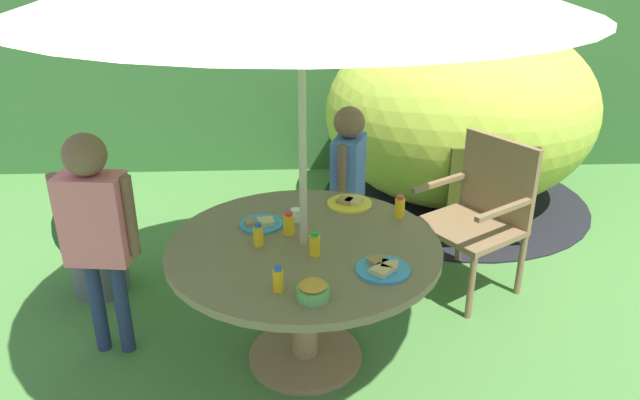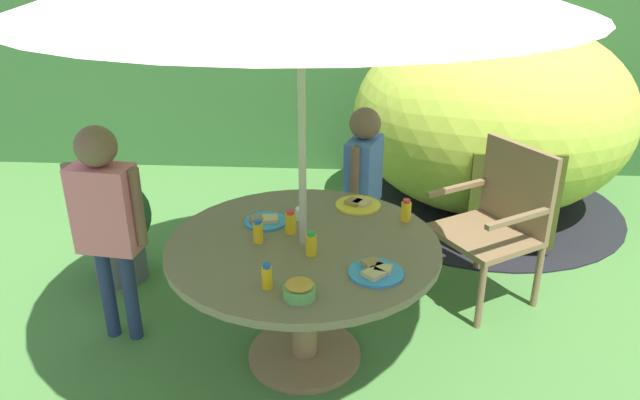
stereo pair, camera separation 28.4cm
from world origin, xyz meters
The scene contains 18 objects.
ground_plane centered at (0.00, 0.00, -0.01)m, with size 10.00×10.00×0.02m, color #477A38.
hedge_backdrop centered at (0.00, 3.15, 1.07)m, with size 9.00×0.70×2.14m, color #33602D.
garden_table centered at (0.00, 0.00, 0.55)m, with size 1.34×1.34×0.69m.
wooden_chair centered at (1.10, 0.71, 0.52)m, with size 0.70×0.72×0.95m.
dome_tent centered at (1.30, 2.03, 0.75)m, with size 2.24×2.24×1.52m.
potted_plant centered at (-1.26, 0.73, 0.37)m, with size 0.46×0.46×0.68m.
child_in_blue_shirt centered at (0.30, 0.88, 0.72)m, with size 0.25×0.37×1.13m.
child_in_pink_shirt centered at (-1.02, 0.12, 0.78)m, with size 0.41×0.21×1.22m.
snack_bowl centered at (0.03, -0.48, 0.72)m, with size 0.14×0.14×0.08m.
plate_center_front centered at (0.35, -0.27, 0.70)m, with size 0.25×0.25×0.03m.
plate_mid_right centered at (0.26, 0.45, 0.70)m, with size 0.25×0.25×0.03m.
plate_far_left centered at (-0.22, 0.21, 0.70)m, with size 0.22×0.22×0.03m.
juice_bottle_near_left centered at (0.51, 0.28, 0.74)m, with size 0.05×0.05×0.12m.
juice_bottle_near_right centered at (-0.07, 0.10, 0.74)m, with size 0.06×0.06×0.12m.
juice_bottle_far_right centered at (-0.12, -0.42, 0.74)m, with size 0.05×0.05×0.12m.
juice_bottle_center_back centered at (-0.22, -0.01, 0.74)m, with size 0.05×0.05×0.12m.
juice_bottle_mid_left centered at (0.05, -0.12, 0.74)m, with size 0.05×0.05×0.12m.
cup_near centered at (-0.03, 0.25, 0.72)m, with size 0.06×0.06×0.07m, color white.
Camera 1 is at (-0.04, -2.57, 2.05)m, focal length 33.59 mm.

